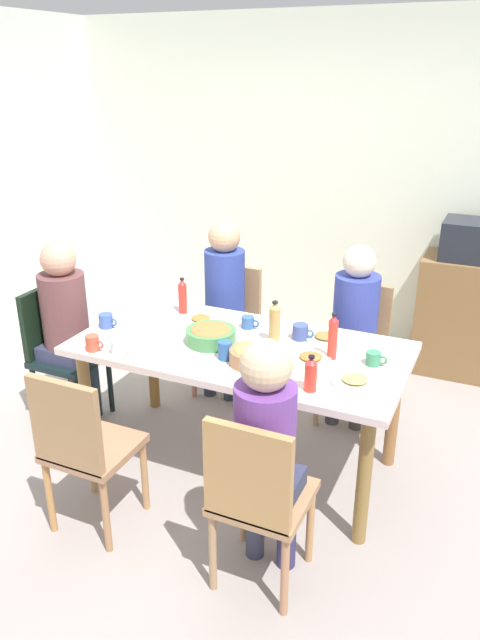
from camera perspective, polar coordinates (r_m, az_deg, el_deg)
ground_plane at (r=3.77m, az=-0.00°, el=-13.03°), size 5.79×5.79×0.00m
wall_back at (r=5.12m, az=9.91°, el=12.20°), size 5.06×0.12×2.60m
dining_table at (r=3.42m, az=-0.00°, el=-3.69°), size 1.82×0.91×0.77m
chair_0 at (r=4.08m, az=10.73°, el=-2.22°), size 0.40×0.40×0.90m
person_0 at (r=3.92m, az=10.62°, el=-0.03°), size 0.30×0.30×1.20m
chair_1 at (r=2.71m, az=1.57°, el=-15.95°), size 0.40×0.40×0.90m
person_1 at (r=2.66m, az=2.40°, el=-11.33°), size 0.30×0.30×1.20m
chair_2 at (r=3.11m, az=-14.44°, el=-11.13°), size 0.40×0.40×0.90m
chair_3 at (r=4.14m, az=-16.51°, el=-2.40°), size 0.40×0.40×0.90m
person_3 at (r=4.00m, az=-15.86°, el=0.25°), size 0.30×0.30×1.22m
chair_4 at (r=4.36m, az=-0.94°, el=-0.17°), size 0.40×0.40×0.90m
person_4 at (r=4.19m, az=-1.49°, el=2.39°), size 0.30×0.30×1.26m
plate_0 at (r=3.47m, az=7.97°, el=-1.65°), size 0.22×0.22×0.04m
plate_1 at (r=3.68m, az=-3.67°, el=0.02°), size 0.20×0.20×0.04m
plate_2 at (r=3.03m, az=10.65°, el=-5.61°), size 0.23×0.23×0.04m
plate_3 at (r=3.22m, az=6.61°, el=-3.59°), size 0.22×0.22×0.04m
bowl_0 at (r=3.16m, az=1.08°, el=-3.27°), size 0.23×0.23×0.10m
bowl_1 at (r=3.39m, az=-2.74°, el=-1.35°), size 0.28×0.28×0.10m
cup_0 at (r=3.22m, az=12.35°, el=-3.52°), size 0.11×0.08×0.07m
cup_1 at (r=3.06m, az=2.99°, el=-4.40°), size 0.12×0.09×0.08m
cup_2 at (r=3.20m, az=-1.36°, el=-2.85°), size 0.11×0.07×0.10m
cup_3 at (r=3.59m, az=0.77°, el=-0.22°), size 0.11×0.07×0.07m
cup_4 at (r=3.45m, az=5.67°, el=-1.11°), size 0.13×0.09×0.09m
cup_5 at (r=3.33m, az=-11.20°, el=-2.46°), size 0.12×0.08×0.08m
cup_6 at (r=3.40m, az=-13.55°, el=-2.10°), size 0.11×0.07×0.09m
cup_7 at (r=3.68m, az=-12.34°, el=-0.07°), size 0.12×0.08×0.08m
bottle_0 at (r=2.91m, az=6.60°, el=-5.05°), size 0.06×0.06×0.18m
bottle_1 at (r=3.38m, az=3.24°, el=-0.28°), size 0.06×0.06×0.24m
bottle_2 at (r=3.80m, az=-5.37°, el=2.18°), size 0.05×0.05×0.23m
bottle_3 at (r=3.22m, az=8.63°, el=-1.60°), size 0.05×0.05×0.26m
side_cabinet at (r=4.91m, az=20.26°, el=0.29°), size 0.70×0.44×0.90m
microwave at (r=4.73m, az=21.22°, el=6.91°), size 0.48×0.36×0.28m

